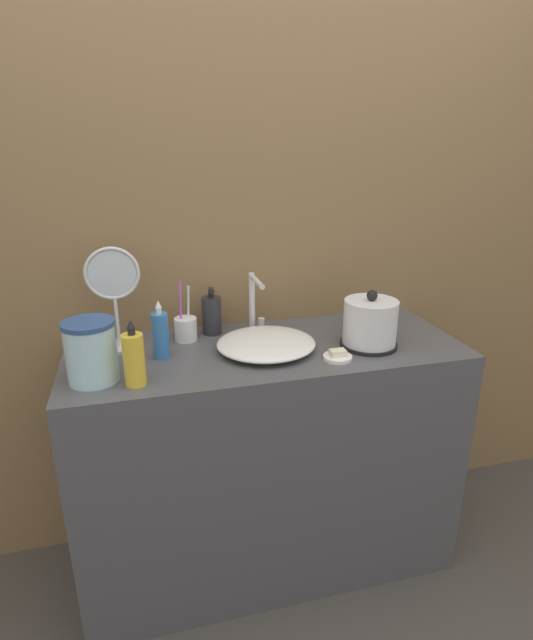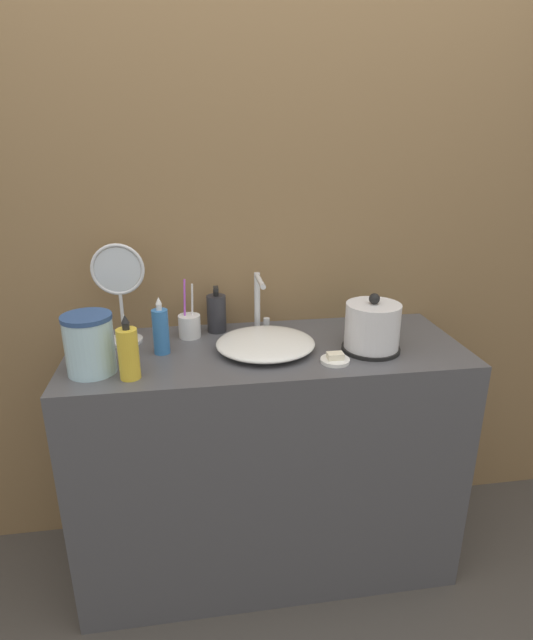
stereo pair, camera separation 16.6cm
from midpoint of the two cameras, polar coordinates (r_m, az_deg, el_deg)
ground_plane at (r=2.03m, az=4.06°, el=-30.12°), size 12.00×12.00×0.00m
wall_back at (r=1.85m, az=1.38°, el=11.96°), size 6.00×0.04×2.60m
vanity_counter at (r=1.91m, az=2.66°, el=-15.59°), size 1.34×0.52×0.89m
sink_basin at (r=1.67m, az=2.74°, el=-2.73°), size 0.33×0.31×0.05m
faucet at (r=1.80m, az=1.80°, el=2.41°), size 0.06×0.17×0.21m
electric_kettle at (r=1.70m, az=14.73°, el=-1.04°), size 0.19×0.19×0.20m
toothbrush_cup at (r=1.78m, az=-6.17°, el=-0.68°), size 0.08×0.08×0.21m
lotion_bottle at (r=1.82m, az=-3.14°, el=0.75°), size 0.07×0.07×0.17m
shampoo_bottle at (r=1.64m, az=-9.20°, el=-1.26°), size 0.05×0.05×0.19m
mouthwash_bottle at (r=1.86m, az=14.51°, el=0.32°), size 0.07×0.07×0.13m
hand_cream_bottle at (r=1.48m, az=-12.46°, el=-3.75°), size 0.06×0.06×0.20m
soap_dish at (r=1.61m, az=10.79°, el=-4.50°), size 0.09×0.09×0.03m
vanity_mirror at (r=1.73m, az=-13.84°, el=3.45°), size 0.18×0.12×0.35m
water_pitcher at (r=1.55m, az=-16.73°, el=-2.71°), size 0.15×0.15×0.18m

